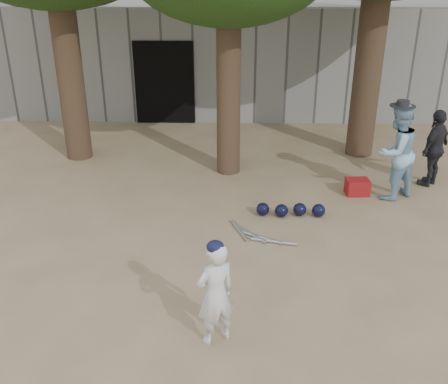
{
  "coord_description": "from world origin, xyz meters",
  "views": [
    {
      "loc": [
        0.79,
        -5.62,
        3.93
      ],
      "look_at": [
        0.6,
        1.0,
        0.95
      ],
      "focal_mm": 40.0,
      "sensor_mm": 36.0,
      "label": 1
    }
  ],
  "objects_px": {
    "boy_player": "(216,294)",
    "red_bag": "(357,187)",
    "spectator_blue": "(396,152)",
    "spectator_dark": "(435,148)"
  },
  "relations": [
    {
      "from": "boy_player",
      "to": "red_bag",
      "type": "height_order",
      "value": "boy_player"
    },
    {
      "from": "spectator_blue",
      "to": "boy_player",
      "type": "bearing_deg",
      "value": 20.04
    },
    {
      "from": "boy_player",
      "to": "spectator_dark",
      "type": "relative_size",
      "value": 0.84
    },
    {
      "from": "spectator_dark",
      "to": "red_bag",
      "type": "height_order",
      "value": "spectator_dark"
    },
    {
      "from": "boy_player",
      "to": "red_bag",
      "type": "xyz_separation_m",
      "value": [
        2.5,
        4.15,
        -0.49
      ]
    },
    {
      "from": "boy_player",
      "to": "spectator_blue",
      "type": "distance_m",
      "value": 5.1
    },
    {
      "from": "boy_player",
      "to": "red_bag",
      "type": "distance_m",
      "value": 4.87
    },
    {
      "from": "boy_player",
      "to": "spectator_blue",
      "type": "height_order",
      "value": "spectator_blue"
    },
    {
      "from": "spectator_dark",
      "to": "red_bag",
      "type": "xyz_separation_m",
      "value": [
        -1.53,
        -0.51,
        -0.61
      ]
    },
    {
      "from": "spectator_blue",
      "to": "spectator_dark",
      "type": "bearing_deg",
      "value": -179.32
    }
  ]
}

